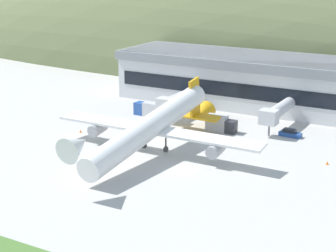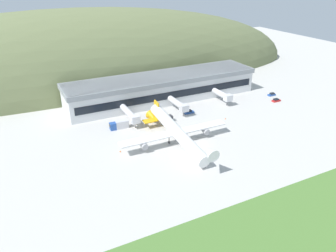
# 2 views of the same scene
# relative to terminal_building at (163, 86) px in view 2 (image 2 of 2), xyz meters

# --- Properties ---
(ground_plane) EXTENTS (396.54, 396.54, 0.00)m
(ground_plane) POSITION_rel_terminal_building_xyz_m (-7.30, -46.80, -6.72)
(ground_plane) COLOR #B7B5AF
(grass_strip_foreground) EXTENTS (356.89, 29.08, 0.08)m
(grass_strip_foreground) POSITION_rel_terminal_building_xyz_m (-7.30, -93.33, -6.68)
(grass_strip_foreground) COLOR #4C7533
(grass_strip_foreground) RESTS_ON ground_plane
(hill_backdrop) EXTENTS (288.50, 69.26, 77.69)m
(hill_backdrop) POSITION_rel_terminal_building_xyz_m (-31.32, 46.04, -6.72)
(hill_backdrop) COLOR #667047
(hill_backdrop) RESTS_ON ground_plane
(terminal_building) EXTENTS (92.15, 20.10, 11.87)m
(terminal_building) POSITION_rel_terminal_building_xyz_m (0.00, 0.00, 0.00)
(terminal_building) COLOR silver
(terminal_building) RESTS_ON ground_plane
(jetway_0) EXTENTS (3.38, 15.82, 5.43)m
(jetway_0) POSITION_rel_terminal_building_xyz_m (-23.58, -18.24, -2.73)
(jetway_0) COLOR silver
(jetway_0) RESTS_ON ground_plane
(jetway_1) EXTENTS (3.38, 14.40, 5.43)m
(jetway_1) POSITION_rel_terminal_building_xyz_m (-1.08, -17.49, -2.73)
(jetway_1) COLOR silver
(jetway_1) RESTS_ON ground_plane
(jetway_2) EXTENTS (3.38, 12.77, 5.43)m
(jetway_2) POSITION_rel_terminal_building_xyz_m (22.65, -16.62, -2.73)
(jetway_2) COLOR silver
(jetway_2) RESTS_ON ground_plane
(cargo_airplane) EXTENTS (41.07, 46.21, 10.61)m
(cargo_airplane) POSITION_rel_terminal_building_xyz_m (-15.57, -42.37, -1.69)
(cargo_airplane) COLOR white
(service_car_0) EXTENTS (4.45, 2.06, 1.53)m
(service_car_0) POSITION_rel_terminal_building_xyz_m (2.68, -20.11, -6.09)
(service_car_0) COLOR #264C99
(service_car_0) RESTS_ON ground_plane
(service_car_1) EXTENTS (4.13, 1.88, 1.44)m
(service_car_1) POSITION_rel_terminal_building_xyz_m (46.57, -26.49, -6.13)
(service_car_1) COLOR #B21E1E
(service_car_1) RESTS_ON ground_plane
(service_car_2) EXTENTS (3.86, 1.75, 1.43)m
(service_car_2) POSITION_rel_terminal_building_xyz_m (50.35, -19.47, -6.13)
(service_car_2) COLOR #264C99
(service_car_2) RESTS_ON ground_plane
(fuel_truck) EXTENTS (6.35, 2.48, 3.30)m
(fuel_truck) POSITION_rel_terminal_building_xyz_m (-10.72, -23.75, -5.17)
(fuel_truck) COLOR #333338
(fuel_truck) RESTS_ON ground_plane
(box_truck) EXTENTS (7.55, 2.72, 3.11)m
(box_truck) POSITION_rel_terminal_building_xyz_m (-29.21, -20.92, -5.21)
(box_truck) COLOR #264C99
(box_truck) RESTS_ON ground_plane
(traffic_cone_0) EXTENTS (0.52, 0.52, 0.58)m
(traffic_cone_0) POSITION_rel_terminal_building_xyz_m (-35.03, -38.47, -6.44)
(traffic_cone_0) COLOR orange
(traffic_cone_0) RESTS_ON ground_plane
(traffic_cone_1) EXTENTS (0.52, 0.52, 0.58)m
(traffic_cone_1) POSITION_rel_terminal_building_xyz_m (13.18, -32.30, -6.44)
(traffic_cone_1) COLOR orange
(traffic_cone_1) RESTS_ON ground_plane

